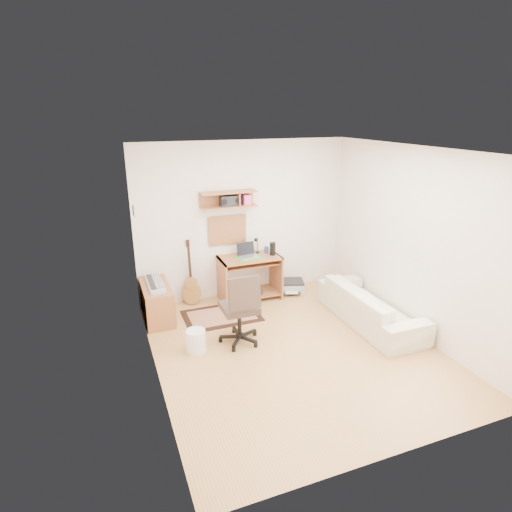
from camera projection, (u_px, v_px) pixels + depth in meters
name	position (u px, v px, depth m)	size (l,w,h in m)	color
floor	(294.00, 349.00, 5.65)	(3.60, 4.00, 0.01)	tan
ceiling	(301.00, 150.00, 4.79)	(3.60, 4.00, 0.01)	white
back_wall	(244.00, 220.00, 6.99)	(3.60, 0.01, 2.60)	white
left_wall	(150.00, 277.00, 4.61)	(0.01, 4.00, 2.60)	white
right_wall	(414.00, 242.00, 5.83)	(0.01, 4.00, 2.60)	white
wall_shelf	(228.00, 199.00, 6.64)	(0.90, 0.25, 0.26)	#A36339
cork_board	(227.00, 230.00, 6.91)	(0.64, 0.03, 0.49)	tan
wall_photo	(134.00, 211.00, 5.80)	(0.02, 0.20, 0.15)	#4C8CBF
desk	(250.00, 278.00, 7.04)	(1.00, 0.55, 0.75)	#A36339
laptop	(248.00, 251.00, 6.85)	(0.30, 0.30, 0.23)	silver
speaker	(273.00, 249.00, 6.97)	(0.10, 0.10, 0.22)	black
desk_lamp	(257.00, 245.00, 7.06)	(0.09, 0.09, 0.27)	black
pencil_cup	(266.00, 250.00, 7.10)	(0.07, 0.07, 0.11)	#303E91
boombox	(230.00, 201.00, 6.65)	(0.31, 0.14, 0.16)	black
rug	(222.00, 316.00, 6.54)	(1.16, 0.77, 0.02)	tan
task_chair	(239.00, 307.00, 5.65)	(0.53, 0.53, 1.05)	#3A2B22
cabinet	(157.00, 302.00, 6.39)	(0.40, 0.90, 0.55)	#A36339
music_keyboard	(155.00, 283.00, 6.29)	(0.22, 0.70, 0.06)	#B2B5BA
guitar	(191.00, 273.00, 6.78)	(0.29, 0.18, 1.09)	#A67433
waste_basket	(196.00, 341.00, 5.54)	(0.26, 0.26, 0.31)	white
printer	(290.00, 286.00, 7.44)	(0.47, 0.37, 0.18)	#A5A8AA
sofa	(371.00, 300.00, 6.23)	(1.90, 0.55, 0.74)	beige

